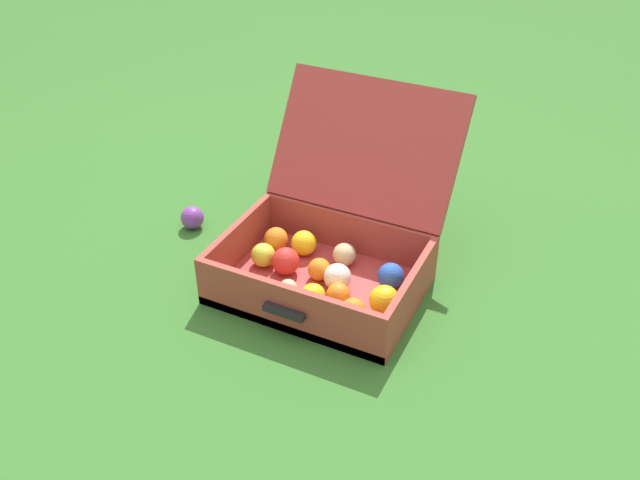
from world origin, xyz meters
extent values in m
plane|color=#336B28|center=(0.00, 0.00, 0.00)|extent=(16.00, 16.00, 0.00)
cube|color=#B23838|center=(0.04, -0.08, 0.01)|extent=(0.52, 0.37, 0.03)
cube|color=#9E3D33|center=(-0.22, -0.08, 0.07)|extent=(0.02, 0.37, 0.14)
cube|color=#9E3D33|center=(0.29, -0.08, 0.07)|extent=(0.02, 0.37, 0.14)
cube|color=#9E3D33|center=(0.04, -0.26, 0.07)|extent=(0.49, 0.02, 0.14)
cube|color=#9E3D33|center=(0.04, 0.10, 0.07)|extent=(0.49, 0.02, 0.14)
cube|color=#B23838|center=(0.04, 0.21, 0.30)|extent=(0.52, 0.22, 0.33)
cube|color=black|center=(0.04, -0.28, 0.08)|extent=(0.11, 0.02, 0.02)
sphere|color=orange|center=(0.11, -0.14, 0.06)|extent=(0.06, 0.06, 0.06)
sphere|color=blue|center=(0.21, -0.01, 0.06)|extent=(0.07, 0.07, 0.07)
sphere|color=#D1B784|center=(0.06, 0.03, 0.06)|extent=(0.06, 0.06, 0.06)
sphere|color=red|center=(-0.07, -0.08, 0.06)|extent=(0.08, 0.08, 0.08)
sphere|color=yellow|center=(0.06, -0.17, 0.06)|extent=(0.07, 0.07, 0.07)
sphere|color=#CCDB38|center=(-0.11, -0.21, 0.05)|extent=(0.05, 0.05, 0.05)
sphere|color=orange|center=(0.02, -0.06, 0.06)|extent=(0.06, 0.06, 0.06)
sphere|color=orange|center=(0.17, -0.18, 0.06)|extent=(0.07, 0.07, 0.07)
sphere|color=orange|center=(-0.15, 0.01, 0.06)|extent=(0.07, 0.07, 0.07)
sphere|color=#D1B784|center=(-0.02, -0.16, 0.05)|extent=(0.05, 0.05, 0.05)
sphere|color=yellow|center=(-0.06, 0.02, 0.06)|extent=(0.07, 0.07, 0.07)
sphere|color=yellow|center=(0.23, -0.11, 0.06)|extent=(0.08, 0.08, 0.08)
sphere|color=#CCDB38|center=(-0.14, -0.07, 0.06)|extent=(0.07, 0.07, 0.07)
sphere|color=white|center=(0.09, -0.08, 0.06)|extent=(0.07, 0.07, 0.07)
sphere|color=purple|center=(-0.45, 0.03, 0.04)|extent=(0.07, 0.07, 0.07)
camera|label=1|loc=(0.67, -1.39, 1.17)|focal=38.97mm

